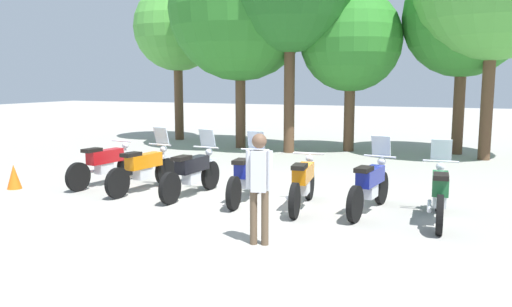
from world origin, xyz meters
The scene contains 14 objects.
ground_plane centered at (0.00, 0.00, 0.00)m, with size 80.00×80.00×0.00m, color #9E9B93.
motorcycle_0 centered at (-3.68, 0.23, 0.50)m, with size 0.65×2.19×0.99m.
motorcycle_1 centered at (-2.45, 0.00, 0.52)m, with size 0.65×2.19×1.37m.
motorcycle_2 centered at (-1.23, -0.03, 0.52)m, with size 0.62×2.19×1.37m.
motorcycle_3 centered at (-0.01, 0.04, 0.52)m, with size 0.62×2.19×1.37m.
motorcycle_4 centered at (1.22, -0.13, 0.50)m, with size 0.62×2.19×0.99m.
motorcycle_5 centered at (2.46, 0.04, 0.52)m, with size 0.67×2.18×1.37m.
motorcycle_6 centered at (3.68, -0.16, 0.52)m, with size 0.62×2.19×1.37m.
person_0 centered at (1.29, -2.51, 0.96)m, with size 0.41×0.26×1.66m.
tree_0 centered at (-6.90, 9.01, 4.50)m, with size 3.48×3.48×6.26m.
tree_1 centered at (-3.50, 7.56, 4.88)m, with size 5.00×5.00×7.39m.
tree_3 centered at (0.30, 8.18, 3.72)m, with size 3.42×3.42×5.45m.
tree_4 centered at (3.77, 8.78, 4.41)m, with size 3.85×3.85×6.36m.
traffic_cone centered at (-5.29, -0.91, 0.28)m, with size 0.32×0.32×0.55m, color orange.
Camera 1 is at (4.05, -9.38, 2.41)m, focal length 36.27 mm.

